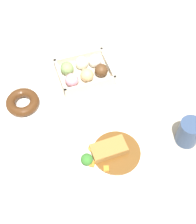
# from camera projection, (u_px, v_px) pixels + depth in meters

# --- Properties ---
(ground_plane) EXTENTS (1.60, 1.60, 0.00)m
(ground_plane) POSITION_uv_depth(u_px,v_px,m) (92.00, 118.00, 1.10)
(ground_plane) COLOR #B2A893
(curry_plate) EXTENTS (0.24, 0.24, 0.07)m
(curry_plate) POSITION_uv_depth(u_px,v_px,m) (106.00, 153.00, 1.01)
(curry_plate) COLOR white
(curry_plate) RESTS_ON ground_plane
(donut_box) EXTENTS (0.18, 0.15, 0.06)m
(donut_box) POSITION_uv_depth(u_px,v_px,m) (84.00, 71.00, 1.18)
(donut_box) COLOR beige
(donut_box) RESTS_ON ground_plane
(chocolate_ring_donut) EXTENTS (0.14, 0.14, 0.03)m
(chocolate_ring_donut) POSITION_uv_depth(u_px,v_px,m) (23.00, 102.00, 1.11)
(chocolate_ring_donut) COLOR white
(chocolate_ring_donut) RESTS_ON ground_plane
(coffee_mug) EXTENTS (0.07, 0.07, 0.09)m
(coffee_mug) POSITION_uv_depth(u_px,v_px,m) (189.00, 132.00, 1.01)
(coffee_mug) COLOR #33476B
(coffee_mug) RESTS_ON ground_plane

